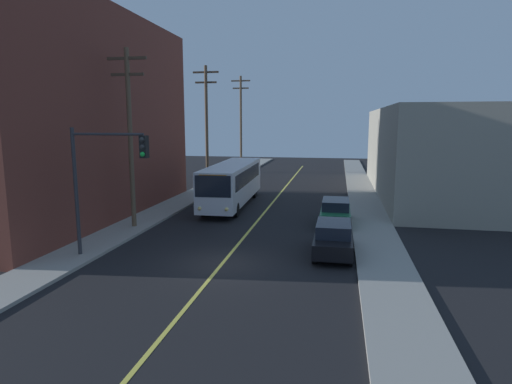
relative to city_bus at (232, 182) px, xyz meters
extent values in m
plane|color=black|center=(2.89, -13.75, -1.82)|extent=(120.00, 120.00, 0.00)
cube|color=gray|center=(-4.36, -3.75, -1.74)|extent=(2.50, 90.00, 0.15)
cube|color=gray|center=(10.14, -3.75, -1.74)|extent=(2.50, 90.00, 0.15)
cube|color=#D8CC4C|center=(2.89, 1.25, -1.81)|extent=(0.16, 60.00, 0.01)
cube|color=brown|center=(-10.61, -5.72, 4.94)|extent=(10.00, 21.69, 13.52)
cube|color=black|center=(-5.65, -5.72, -0.22)|extent=(0.06, 15.18, 1.30)
cube|color=black|center=(-5.65, -5.72, 2.98)|extent=(0.06, 15.18, 1.30)
cube|color=black|center=(-5.65, -5.72, 6.18)|extent=(0.06, 15.18, 1.30)
cube|color=black|center=(-5.65, -5.72, 9.38)|extent=(0.06, 15.18, 1.30)
cube|color=gray|center=(17.39, 8.02, 1.95)|extent=(12.00, 25.84, 7.54)
cube|color=black|center=(11.43, 8.02, -0.22)|extent=(0.06, 18.09, 1.30)
cube|color=black|center=(11.43, 8.02, 2.98)|extent=(0.06, 18.09, 1.30)
cube|color=silver|center=(0.00, 0.01, 0.01)|extent=(2.94, 12.08, 2.75)
cube|color=black|center=(0.19, -5.96, 0.53)|extent=(2.35, 0.16, 1.40)
cube|color=black|center=(-0.20, 5.99, 0.63)|extent=(2.30, 0.15, 1.10)
cube|color=black|center=(-1.25, -0.03, 0.53)|extent=(0.39, 10.20, 1.10)
cube|color=black|center=(1.25, 0.05, 0.53)|extent=(0.39, 10.20, 1.10)
cube|color=orange|center=(0.19, -5.95, 1.13)|extent=(1.79, 0.12, 0.30)
sphere|color=#F9D872|center=(-0.70, -6.03, -0.92)|extent=(0.24, 0.24, 0.24)
sphere|color=#F9D872|center=(1.09, -5.97, -0.92)|extent=(0.24, 0.24, 0.24)
cylinder|color=black|center=(-0.99, -4.22, -1.32)|extent=(0.33, 1.01, 1.00)
cylinder|color=black|center=(1.26, -4.15, -1.32)|extent=(0.33, 1.01, 1.00)
cylinder|color=black|center=(-1.24, 3.47, -1.32)|extent=(0.33, 1.01, 1.00)
cylinder|color=black|center=(1.01, 3.55, -1.32)|extent=(0.33, 1.01, 1.00)
cube|color=black|center=(7.84, -11.43, -1.15)|extent=(1.83, 4.41, 0.70)
cube|color=black|center=(7.84, -11.43, -0.50)|extent=(1.64, 2.48, 0.60)
cylinder|color=black|center=(7.03, -12.92, -1.50)|extent=(0.22, 0.64, 0.64)
cylinder|color=black|center=(8.63, -12.93, -1.50)|extent=(0.22, 0.64, 0.64)
cylinder|color=black|center=(7.05, -9.92, -1.50)|extent=(0.22, 0.64, 0.64)
cylinder|color=black|center=(8.65, -9.93, -1.50)|extent=(0.22, 0.64, 0.64)
cube|color=#196038|center=(7.89, -5.11, -1.15)|extent=(1.82, 4.41, 0.70)
cube|color=black|center=(7.89, -5.11, -0.50)|extent=(1.63, 2.47, 0.60)
cylinder|color=black|center=(7.08, -6.61, -1.50)|extent=(0.22, 0.64, 0.64)
cylinder|color=black|center=(8.68, -6.62, -1.50)|extent=(0.22, 0.64, 0.64)
cylinder|color=black|center=(7.10, -3.61, -1.50)|extent=(0.22, 0.64, 0.64)
cylinder|color=black|center=(8.70, -3.62, -1.50)|extent=(0.22, 0.64, 0.64)
cylinder|color=brown|center=(-4.10, -8.31, 3.55)|extent=(0.28, 0.28, 10.44)
cube|color=#4C3D2D|center=(-4.10, -8.31, 8.17)|extent=(2.40, 0.16, 0.16)
cube|color=#4C3D2D|center=(-4.10, -8.31, 7.27)|extent=(2.00, 0.16, 0.16)
cylinder|color=brown|center=(-4.08, 6.77, 3.98)|extent=(0.28, 0.28, 11.29)
cube|color=#4C3D2D|center=(-4.08, 6.77, 9.02)|extent=(2.40, 0.16, 0.16)
cube|color=#4C3D2D|center=(-4.08, 6.77, 8.12)|extent=(2.00, 0.16, 0.16)
cylinder|color=brown|center=(-4.25, 21.88, 4.27)|extent=(0.28, 0.28, 11.88)
cube|color=#4C3D2D|center=(-4.25, 21.88, 9.62)|extent=(2.40, 0.16, 0.16)
cube|color=#4C3D2D|center=(-4.25, 21.88, 8.72)|extent=(2.00, 0.16, 0.16)
cylinder|color=#2D2D33|center=(-4.06, -14.04, 1.33)|extent=(0.18, 0.18, 6.00)
cylinder|color=#2D2D33|center=(-2.31, -14.04, 4.03)|extent=(3.50, 0.12, 0.12)
cube|color=black|center=(-0.56, -14.04, 3.48)|extent=(0.32, 0.36, 1.00)
sphere|color=#2D2D2D|center=(-0.56, -14.23, 3.80)|extent=(0.22, 0.22, 0.22)
sphere|color=#2D2D2D|center=(-0.56, -14.23, 3.48)|extent=(0.22, 0.22, 0.22)
sphere|color=green|center=(-0.56, -14.23, 3.16)|extent=(0.22, 0.22, 0.22)
camera|label=1|loc=(7.95, -32.08, 4.58)|focal=30.38mm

